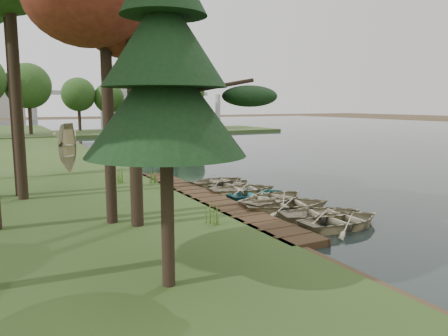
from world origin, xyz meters
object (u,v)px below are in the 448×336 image
boardwalk (206,200)px  rowboat_0 (343,218)px  pine_tree (165,68)px  stored_rowboat (69,168)px  rowboat_2 (288,203)px  rowboat_1 (322,212)px

boardwalk → rowboat_0: rowboat_0 is taller
pine_tree → rowboat_0: bearing=17.3°
boardwalk → stored_rowboat: (-4.75, 10.54, 0.48)m
stored_rowboat → boardwalk: bearing=-112.4°
rowboat_0 → stored_rowboat: stored_rowboat is taller
rowboat_2 → rowboat_1: bearing=-153.8°
rowboat_0 → rowboat_2: 3.06m
boardwalk → stored_rowboat: stored_rowboat is taller
rowboat_1 → pine_tree: 10.17m
rowboat_2 → pine_tree: 10.70m
pine_tree → boardwalk: bearing=59.6°
rowboat_1 → rowboat_2: 1.90m
rowboat_1 → pine_tree: (-7.96, -3.65, 5.16)m
rowboat_1 → rowboat_2: (-0.37, 1.87, 0.04)m
rowboat_1 → rowboat_2: rowboat_2 is taller
stored_rowboat → pine_tree: pine_tree is taller
boardwalk → pine_tree: size_ratio=1.92×
rowboat_1 → boardwalk: bearing=40.6°
rowboat_0 → rowboat_2: bearing=6.9°
rowboat_1 → stored_rowboat: size_ratio=1.09×
rowboat_0 → stored_rowboat: bearing=23.5°
rowboat_0 → rowboat_1: size_ratio=1.03×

